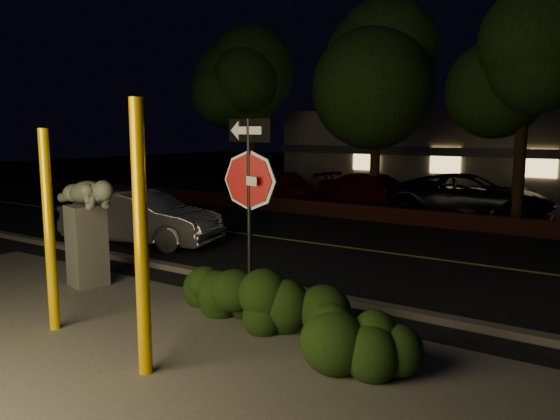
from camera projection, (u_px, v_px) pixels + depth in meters
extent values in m
plane|color=black|center=(406.00, 232.00, 16.20)|extent=(90.00, 90.00, 0.00)
cube|color=#4C4944|center=(99.00, 359.00, 7.17)|extent=(14.00, 6.00, 0.02)
cube|color=black|center=(363.00, 250.00, 13.74)|extent=(80.00, 8.00, 0.01)
cube|color=#B9B94A|center=(363.00, 249.00, 13.73)|extent=(80.00, 0.12, 0.00)
cube|color=#4C4944|center=(269.00, 286.00, 10.36)|extent=(80.00, 0.25, 0.12)
cube|color=#4B1D18|center=(422.00, 218.00, 17.23)|extent=(40.00, 0.35, 0.50)
cube|color=black|center=(470.00, 205.00, 21.94)|extent=(40.00, 12.00, 0.01)
cube|color=#6B6356|center=(514.00, 149.00, 28.22)|extent=(22.00, 10.00, 4.00)
cube|color=#333338|center=(491.00, 153.00, 24.03)|extent=(22.00, 0.20, 0.40)
cube|color=#FFD87F|center=(366.00, 158.00, 27.45)|extent=(1.40, 0.08, 1.20)
cube|color=#FFD87F|center=(445.00, 161.00, 25.24)|extent=(1.40, 0.08, 1.20)
cube|color=#FFD87F|center=(540.00, 163.00, 23.03)|extent=(1.40, 0.08, 1.20)
cylinder|color=black|center=(251.00, 157.00, 22.81)|extent=(0.36, 0.36, 3.75)
ellipsoid|color=black|center=(251.00, 72.00, 22.30)|extent=(4.60, 4.60, 4.14)
cylinder|color=black|center=(375.00, 154.00, 19.90)|extent=(0.36, 0.36, 4.25)
ellipsoid|color=black|center=(378.00, 43.00, 19.33)|extent=(5.20, 5.20, 4.68)
cylinder|color=black|center=(519.00, 163.00, 16.83)|extent=(0.36, 0.36, 4.00)
ellipsoid|color=black|center=(527.00, 39.00, 16.29)|extent=(4.80, 4.80, 4.32)
cylinder|color=#FFBE01|center=(49.00, 232.00, 8.03)|extent=(0.15, 0.15, 3.02)
cylinder|color=#E3A300|center=(141.00, 241.00, 6.51)|extent=(0.17, 0.17, 3.37)
cylinder|color=black|center=(250.00, 226.00, 8.15)|extent=(0.07, 0.07, 3.16)
cube|color=white|center=(249.00, 181.00, 8.06)|extent=(0.46, 0.19, 0.14)
cube|color=black|center=(249.00, 130.00, 7.95)|extent=(1.02, 0.37, 0.34)
cube|color=white|center=(249.00, 130.00, 7.95)|extent=(0.65, 0.24, 0.14)
cube|color=#4C4944|center=(87.00, 246.00, 10.48)|extent=(0.75, 0.75, 1.58)
sphere|color=slate|center=(103.00, 191.00, 9.67)|extent=(0.37, 0.37, 0.37)
ellipsoid|color=black|center=(223.00, 286.00, 8.92)|extent=(2.00, 1.43, 0.94)
ellipsoid|color=black|center=(291.00, 298.00, 8.07)|extent=(1.60, 0.86, 1.05)
ellipsoid|color=black|center=(352.00, 336.00, 6.65)|extent=(1.55, 1.07, 1.02)
imported|color=#A2A2A6|center=(141.00, 218.00, 14.35)|extent=(4.50, 2.44, 1.41)
imported|color=#650B0E|center=(285.00, 186.00, 22.89)|extent=(4.27, 2.89, 1.35)
imported|color=#45070D|center=(377.00, 192.00, 20.37)|extent=(4.84, 2.21, 1.37)
imported|color=black|center=(469.00, 196.00, 18.66)|extent=(5.80, 3.39, 1.52)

